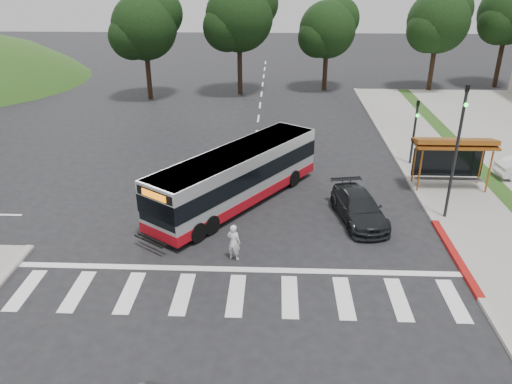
{
  "coord_description": "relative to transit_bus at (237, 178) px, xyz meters",
  "views": [
    {
      "loc": [
        1.36,
        -20.19,
        11.31
      ],
      "look_at": [
        0.51,
        0.72,
        1.6
      ],
      "focal_mm": 35.0,
      "sensor_mm": 36.0,
      "label": 1
    }
  ],
  "objects": [
    {
      "name": "crosswalk_ladder",
      "position": [
        0.52,
        -7.82,
        -1.39
      ],
      "size": [
        18.0,
        2.6,
        0.01
      ],
      "primitive_type": "cube",
      "color": "silver",
      "rests_on": "ground"
    },
    {
      "name": "dark_sedan",
      "position": [
        5.92,
        -1.64,
        -0.73
      ],
      "size": [
        2.67,
        4.85,
        1.33
      ],
      "primitive_type": "imported",
      "rotation": [
        0.0,
        0.0,
        0.18
      ],
      "color": "black",
      "rests_on": "ground"
    },
    {
      "name": "tree_north_b",
      "position": [
        6.59,
        25.24,
        4.26
      ],
      "size": [
        5.72,
        5.33,
        8.43
      ],
      "color": "black",
      "rests_on": "ground"
    },
    {
      "name": "traffic_signal_ne_short",
      "position": [
        10.12,
        5.67,
        1.08
      ],
      "size": [
        0.18,
        0.37,
        4.0
      ],
      "color": "black",
      "rests_on": "ground"
    },
    {
      "name": "bus_shelter",
      "position": [
        11.32,
        2.29,
        0.95
      ],
      "size": [
        4.2,
        1.6,
        2.86
      ],
      "color": "#9A5219",
      "rests_on": "sidewalk_east"
    },
    {
      "name": "tree_ne_b",
      "position": [
        23.59,
        27.25,
        5.52
      ],
      "size": [
        6.16,
        5.74,
        10.02
      ],
      "color": "black",
      "rests_on": "ground"
    },
    {
      "name": "traffic_signal_ne_tall",
      "position": [
        10.12,
        -1.32,
        2.48
      ],
      "size": [
        0.18,
        0.37,
        6.5
      ],
      "color": "black",
      "rests_on": "ground"
    },
    {
      "name": "transit_bus",
      "position": [
        0.0,
        0.0,
        0.0
      ],
      "size": [
        8.16,
        10.21,
        2.8
      ],
      "primitive_type": null,
      "rotation": [
        0.0,
        0.0,
        -0.61
      ],
      "color": "#B5B8BA",
      "rests_on": "ground"
    },
    {
      "name": "tree_north_a",
      "position": [
        -1.4,
        23.25,
        5.52
      ],
      "size": [
        6.6,
        6.15,
        10.17
      ],
      "color": "black",
      "rests_on": "ground"
    },
    {
      "name": "tree_ne_a",
      "position": [
        16.59,
        25.25,
        4.99
      ],
      "size": [
        6.16,
        5.74,
        9.3
      ],
      "color": "black",
      "rests_on": "parking_lot"
    },
    {
      "name": "tree_north_c",
      "position": [
        -9.41,
        21.25,
        4.89
      ],
      "size": [
        6.16,
        5.74,
        9.3
      ],
      "color": "black",
      "rests_on": "ground"
    },
    {
      "name": "curb_east",
      "position": [
        9.52,
        5.18,
        -1.32
      ],
      "size": [
        0.3,
        40.0,
        0.15
      ],
      "primitive_type": "cube",
      "color": "#9E9991",
      "rests_on": "ground"
    },
    {
      "name": "sidewalk_east",
      "position": [
        11.52,
        5.18,
        -1.34
      ],
      "size": [
        4.0,
        40.0,
        0.12
      ],
      "primitive_type": "cube",
      "color": "gray",
      "rests_on": "ground"
    },
    {
      "name": "pedestrian",
      "position": [
        0.24,
        -5.32,
        -0.6
      ],
      "size": [
        0.68,
        0.56,
        1.6
      ],
      "primitive_type": "imported",
      "rotation": [
        0.0,
        0.0,
        2.8
      ],
      "color": "silver",
      "rests_on": "ground"
    },
    {
      "name": "ground",
      "position": [
        0.52,
        -2.82,
        -1.4
      ],
      "size": [
        140.0,
        140.0,
        0.0
      ],
      "primitive_type": "plane",
      "color": "black",
      "rests_on": "ground"
    },
    {
      "name": "curb_east_red",
      "position": [
        9.52,
        -4.82,
        -1.32
      ],
      "size": [
        0.32,
        6.0,
        0.15
      ],
      "primitive_type": "cube",
      "color": "maroon",
      "rests_on": "ground"
    }
  ]
}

